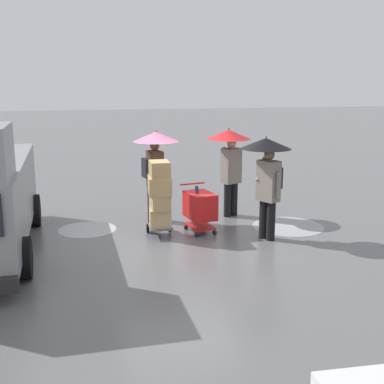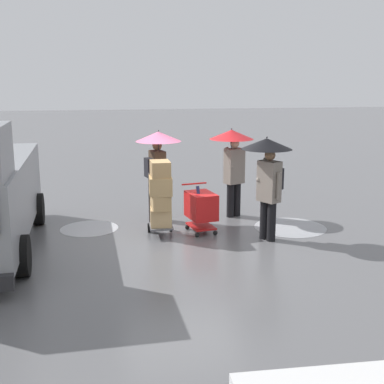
# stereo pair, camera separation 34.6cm
# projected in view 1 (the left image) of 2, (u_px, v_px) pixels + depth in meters

# --- Properties ---
(ground_plane) EXTENTS (90.00, 90.00, 0.00)m
(ground_plane) POSITION_uv_depth(u_px,v_px,m) (180.00, 238.00, 10.71)
(ground_plane) COLOR #5B5B5E
(slush_patch_near_cluster) EXTENTS (1.61, 1.61, 0.01)m
(slush_patch_near_cluster) POSITION_uv_depth(u_px,v_px,m) (288.00, 226.00, 11.56)
(slush_patch_near_cluster) COLOR #999BA0
(slush_patch_near_cluster) RESTS_ON ground
(slush_patch_under_van) EXTENTS (1.29, 1.29, 0.01)m
(slush_patch_under_van) POSITION_uv_depth(u_px,v_px,m) (87.00, 229.00, 11.32)
(slush_patch_under_van) COLOR #ADAFB5
(slush_patch_under_van) RESTS_ON ground
(shopping_cart_vendor) EXTENTS (0.69, 0.90, 1.04)m
(shopping_cart_vendor) POSITION_uv_depth(u_px,v_px,m) (200.00, 207.00, 11.01)
(shopping_cart_vendor) COLOR red
(shopping_cart_vendor) RESTS_ON ground
(hand_dolly_boxes) EXTENTS (0.54, 0.72, 1.62)m
(hand_dolly_boxes) POSITION_uv_depth(u_px,v_px,m) (160.00, 195.00, 10.66)
(hand_dolly_boxes) COLOR #515156
(hand_dolly_boxes) RESTS_ON ground
(pedestrian_pink_side) EXTENTS (1.04, 1.04, 2.15)m
(pedestrian_pink_side) POSITION_uv_depth(u_px,v_px,m) (155.00, 155.00, 11.63)
(pedestrian_pink_side) COLOR black
(pedestrian_pink_side) RESTS_ON ground
(pedestrian_black_side) EXTENTS (1.04, 1.04, 2.15)m
(pedestrian_black_side) POSITION_uv_depth(u_px,v_px,m) (230.00, 152.00, 12.07)
(pedestrian_black_side) COLOR black
(pedestrian_black_side) RESTS_ON ground
(pedestrian_white_side) EXTENTS (1.04, 1.04, 2.15)m
(pedestrian_white_side) POSITION_uv_depth(u_px,v_px,m) (267.00, 165.00, 10.37)
(pedestrian_white_side) COLOR black
(pedestrian_white_side) RESTS_ON ground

